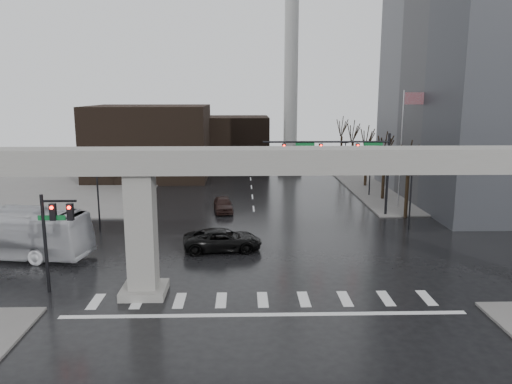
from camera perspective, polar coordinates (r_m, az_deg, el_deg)
ground at (r=30.48m, az=0.69°, el=-11.45°), size 160.00×160.00×0.00m
sidewalk_ne at (r=70.56m, az=21.06°, el=1.01°), size 28.00×36.00×0.15m
sidewalk_nw at (r=69.72m, az=-22.45°, el=0.79°), size 28.00×36.00×0.15m
elevated_guideway at (r=28.60m, az=3.25°, el=1.40°), size 48.00×2.60×8.70m
building_far_left at (r=71.57m, az=-11.99°, el=5.64°), size 16.00×14.00×10.00m
building_far_mid at (r=80.46m, az=-2.20°, el=5.77°), size 10.00×10.00×8.00m
smokestack at (r=74.43m, az=4.01°, el=12.50°), size 3.60×3.60×30.00m
signal_mast_arm at (r=48.33m, az=10.55°, el=4.04°), size 12.12×0.43×8.00m
signal_left_pole at (r=31.62m, az=-22.16°, el=-3.68°), size 2.30×0.30×6.00m
flagpole_assembly at (r=52.87m, az=16.63°, el=6.23°), size 2.06×0.12×12.00m
lamp_right_0 at (r=45.32m, az=17.29°, el=0.23°), size 1.22×0.32×5.11m
lamp_right_1 at (r=58.55m, az=12.93°, el=2.87°), size 1.22×0.32×5.11m
lamp_right_2 at (r=72.07m, az=10.18°, el=4.52°), size 1.22×0.32×5.11m
lamp_left_0 at (r=44.64m, az=-17.63°, el=0.04°), size 1.22×0.32×5.11m
lamp_left_1 at (r=58.02m, az=-13.89°, el=2.75°), size 1.22×0.32×5.11m
lamp_left_2 at (r=71.64m, az=-11.54°, el=4.43°), size 1.22×0.32×5.11m
tree_right_0 at (r=49.51m, az=16.90°, el=0.35°), size 1.09×1.58×7.50m
tree_right_1 at (r=57.02m, az=14.40°, el=1.95°), size 1.09×1.61×7.67m
tree_right_2 at (r=64.65m, az=12.48°, el=3.17°), size 1.10×1.63×7.85m
tree_right_3 at (r=72.36m, az=10.96°, el=4.13°), size 1.11×1.66×8.02m
tree_right_4 at (r=80.13m, az=9.74°, el=4.90°), size 1.12×1.69×8.19m
pickup_truck at (r=38.01m, az=-3.83°, el=-5.48°), size 6.16×3.28×1.65m
city_bus at (r=40.65m, az=-27.06°, el=-4.16°), size 13.35×5.36×3.63m
far_car at (r=50.09m, az=-3.77°, el=-1.42°), size 2.26×4.63×1.52m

